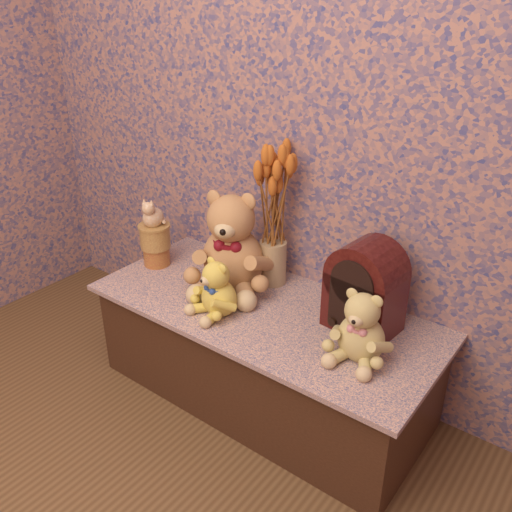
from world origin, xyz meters
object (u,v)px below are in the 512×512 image
at_px(teddy_medium, 219,285).
at_px(cat_figurine, 153,211).
at_px(cathedral_radio, 366,286).
at_px(teddy_large, 233,236).
at_px(teddy_small, 363,322).
at_px(ceramic_vase, 273,262).
at_px(biscuit_tin_lower, 157,255).

height_order(teddy_medium, cat_figurine, cat_figurine).
bearing_deg(teddy_medium, cathedral_radio, 42.06).
bearing_deg(teddy_medium, teddy_large, 131.08).
xyz_separation_m(teddy_small, cat_figurine, (-1.01, 0.05, 0.12)).
relative_size(ceramic_vase, biscuit_tin_lower, 1.60).
distance_m(teddy_large, cathedral_radio, 0.57).
distance_m(teddy_large, teddy_medium, 0.24).
relative_size(teddy_large, biscuit_tin_lower, 3.78).
bearing_deg(teddy_small, ceramic_vase, 151.69).
distance_m(teddy_small, cathedral_radio, 0.18).
distance_m(teddy_medium, teddy_small, 0.55).
bearing_deg(cat_figurine, teddy_large, -7.67).
height_order(teddy_large, teddy_small, teddy_large).
bearing_deg(teddy_medium, biscuit_tin_lower, -179.63).
xyz_separation_m(teddy_large, teddy_small, (0.64, -0.12, -0.08)).
relative_size(teddy_small, cat_figurine, 2.01).
xyz_separation_m(teddy_small, ceramic_vase, (-0.52, 0.23, -0.04)).
distance_m(ceramic_vase, cat_figurine, 0.55).
relative_size(teddy_medium, ceramic_vase, 1.28).
bearing_deg(cathedral_radio, teddy_medium, -148.31).
bearing_deg(teddy_small, biscuit_tin_lower, 172.53).
distance_m(teddy_large, biscuit_tin_lower, 0.42).
relative_size(teddy_medium, biscuit_tin_lower, 2.05).
relative_size(biscuit_tin_lower, cat_figurine, 0.87).
relative_size(teddy_large, cat_figurine, 3.29).
distance_m(teddy_large, teddy_small, 0.65).
bearing_deg(teddy_large, teddy_medium, -88.35).
bearing_deg(ceramic_vase, teddy_large, -138.26).
height_order(cathedral_radio, cat_figurine, cathedral_radio).
xyz_separation_m(teddy_medium, ceramic_vase, (0.03, 0.31, -0.03)).
bearing_deg(teddy_small, teddy_medium, -176.47).
bearing_deg(biscuit_tin_lower, cathedral_radio, 6.24).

